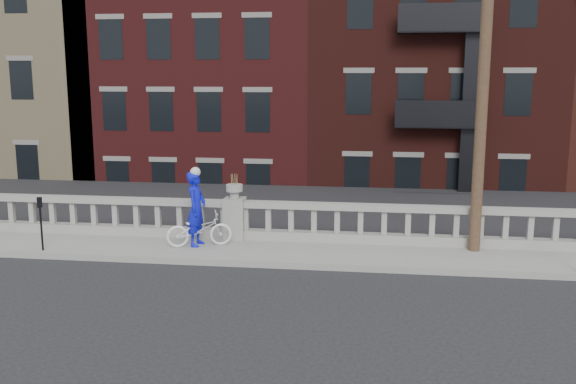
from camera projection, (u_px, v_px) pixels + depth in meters
The scene contains 9 objects.
ground at pixel (195, 293), 13.43m from camera, with size 120.00×120.00×0.00m, color black.
sidewalk at pixel (227, 251), 16.34m from camera, with size 32.00×2.20×0.15m, color gray.
balustrade at pixel (235, 220), 17.16m from camera, with size 28.00×0.34×1.03m.
planter_pedestal at pixel (235, 214), 17.12m from camera, with size 0.55×0.55×1.76m.
lower_level at pixel (318, 107), 35.31m from camera, with size 80.00×44.00×20.80m.
utility_pole at pixel (485, 43), 15.15m from camera, with size 1.60×0.28×10.00m.
parking_meter_b at pixel (41, 217), 15.93m from camera, with size 0.10×0.09×1.36m.
bicycle at pixel (199, 229), 16.42m from camera, with size 0.58×1.67×0.88m, color white.
cyclist at pixel (196, 209), 16.38m from camera, with size 0.70×0.46×1.93m, color #0D12CA.
Camera 1 is at (3.64, -12.43, 4.58)m, focal length 40.00 mm.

